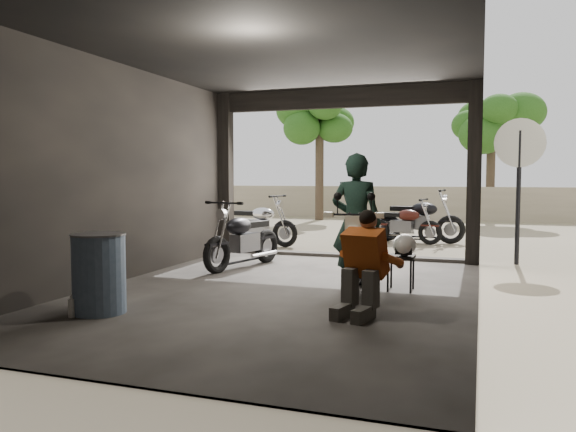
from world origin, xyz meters
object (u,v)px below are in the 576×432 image
Objects in this scene: outside_bike_c at (418,216)px; rider at (356,223)px; outside_bike_b at (404,221)px; stool at (401,261)px; helmet at (404,245)px; sign_post at (519,165)px; oil_drum at (99,275)px; left_bike at (243,234)px; outside_bike_a at (258,220)px; mechanic at (361,266)px; main_bike at (357,252)px.

rider is (-0.19, -6.09, 0.30)m from outside_bike_c.
stool is at bearing -163.87° from outside_bike_b.
helmet reaches higher than stool.
sign_post is (2.20, 3.27, 0.82)m from rider.
oil_drum reaches higher than helmet.
left_bike is 3.16m from outside_bike_a.
rider reaches higher than stool.
helmet is 3.87m from oil_drum.
mechanic is (0.15, -7.45, -0.06)m from outside_bike_c.
helmet is at bearing 92.33° from mechanic.
main_bike is at bearing 113.79° from rider.
left_bike is 0.66× the size of sign_post.
helmet is (3.79, -4.16, 0.07)m from outside_bike_a.
left_bike is at bearing -27.18° from rider.
outside_bike_a is 1.49× the size of mechanic.
outside_bike_b is at bearing 152.47° from sign_post.
sign_post is (1.62, 3.07, 1.33)m from stool.
rider is at bearing -103.82° from sign_post.
outside_bike_a is at bearing 139.62° from helmet.
left_bike reaches higher than outside_bike_b.
outside_bike_a is 5.35m from rider.
left_bike is 1.88× the size of oil_drum.
rider is 0.73× the size of sign_post.
mechanic is (0.34, -1.36, -0.36)m from rider.
oil_drum is at bearing -79.72° from left_bike.
oil_drum is (-0.25, -3.47, -0.12)m from left_bike.
helmet is at bearing 36.81° from oil_drum.
left_bike reaches higher than main_bike.
sign_post is at bearing -128.54° from outside_bike_b.
outside_bike_c is 0.72× the size of sign_post.
stool is at bearing 138.98° from helmet.
rider is 0.70m from helmet.
mechanic is at bearing -174.72° from outside_bike_c.
sign_post is at bearing 62.14° from stool.
rider is at bearing 117.32° from mechanic.
main_bike is 0.99× the size of left_bike.
outside_bike_c is 8.69m from oil_drum.
main_bike is at bearing -102.16° from sign_post.
rider is at bearing -135.87° from outside_bike_a.
outside_bike_b is at bearing 85.23° from main_bike.
outside_bike_b is 7.18m from mechanic.
outside_bike_a is at bearing 132.28° from stool.
left_bike is at bearing 85.88° from oil_drum.
outside_bike_b is at bearing 79.44° from left_bike.
outside_bike_b reaches higher than stool.
rider is at bearing -177.69° from outside_bike_c.
outside_bike_a is 1.87× the size of oil_drum.
main_bike is at bearing 116.58° from mechanic.
stool is at bearing -172.16° from outside_bike_c.
outside_bike_a reaches higher than mechanic.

